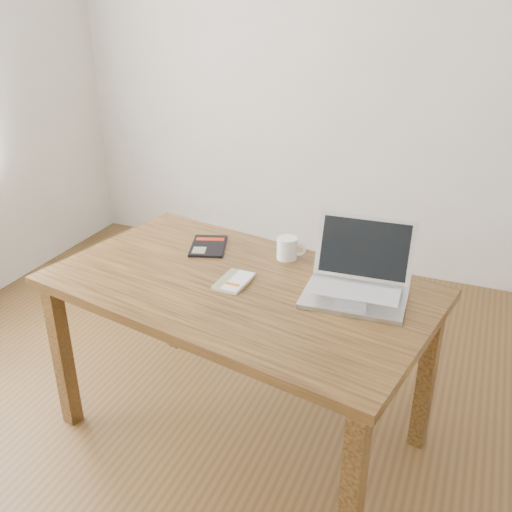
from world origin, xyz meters
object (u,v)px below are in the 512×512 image
at_px(desk, 239,303).
at_px(laptop, 358,280).
at_px(coffee_mug, 288,248).
at_px(white_guidebook, 234,281).
at_px(black_guidebook, 208,246).

xyz_separation_m(desk, laptop, (0.45, 0.11, 0.14)).
distance_m(desk, coffee_mug, 0.33).
height_order(desk, white_guidebook, white_guidebook).
distance_m(black_guidebook, laptop, 0.73).
bearing_deg(coffee_mug, desk, -121.56).
distance_m(desk, laptop, 0.48).
bearing_deg(desk, coffee_mug, 80.90).
bearing_deg(white_guidebook, black_guidebook, 134.63).
relative_size(desk, coffee_mug, 12.96).
bearing_deg(desk, laptop, 24.08).
relative_size(black_guidebook, laptop, 0.66).
xyz_separation_m(white_guidebook, coffee_mug, (0.12, 0.29, 0.04)).
bearing_deg(black_guidebook, desk, -63.77).
height_order(white_guidebook, black_guidebook, white_guidebook).
bearing_deg(desk, black_guidebook, 146.13).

